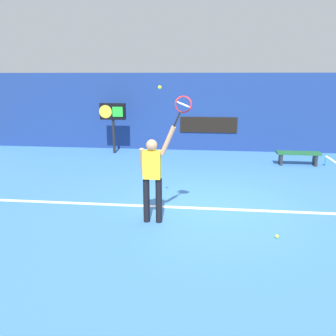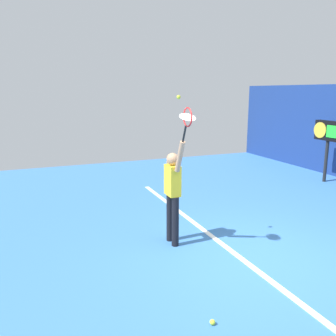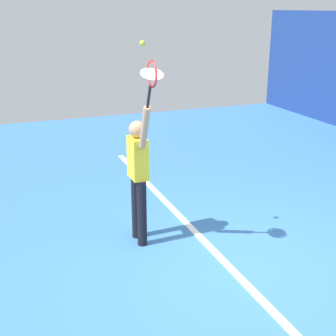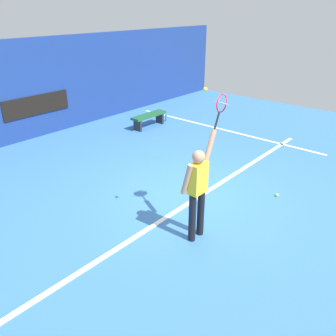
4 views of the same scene
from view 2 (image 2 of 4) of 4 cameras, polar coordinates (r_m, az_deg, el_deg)
name	(u,v)px [view 2 (image 2 of 4)]	position (r m, az deg, el deg)	size (l,w,h in m)	color
ground_plane	(253,259)	(6.30, 13.45, -14.05)	(18.00, 18.00, 0.00)	#3870B2
court_baseline	(244,261)	(6.21, 12.13, -14.34)	(10.00, 0.10, 0.01)	white
tennis_player	(173,190)	(6.39, 0.79, -3.60)	(0.71, 0.31, 1.96)	black
tennis_racket	(187,119)	(5.63, 3.10, 7.84)	(0.41, 0.27, 0.62)	black
tennis_ball	(179,97)	(6.02, 1.72, 11.31)	(0.07, 0.07, 0.07)	#CCE033
scoreboard_clock	(328,134)	(11.84, 24.30, 5.00)	(0.96, 0.20, 1.88)	black
spare_ball	(212,322)	(4.69, 7.14, -23.32)	(0.07, 0.07, 0.07)	#CCE033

